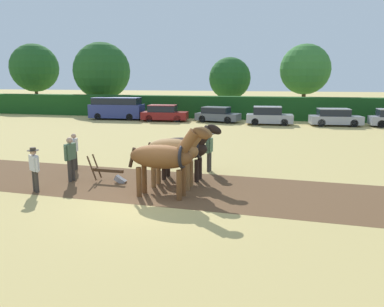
# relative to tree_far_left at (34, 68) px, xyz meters

# --- Properties ---
(ground_plane) EXTENTS (240.00, 240.00, 0.00)m
(ground_plane) POSITION_rel_tree_far_left_xyz_m (29.09, -33.99, -5.47)
(ground_plane) COLOR tan
(plowed_furrow_strip) EXTENTS (23.38, 5.15, 0.01)m
(plowed_furrow_strip) POSITION_rel_tree_far_left_xyz_m (25.85, -32.26, -5.47)
(plowed_furrow_strip) COLOR brown
(plowed_furrow_strip) RESTS_ON ground
(hedgerow) EXTENTS (74.96, 1.96, 2.25)m
(hedgerow) POSITION_rel_tree_far_left_xyz_m (29.09, -6.98, -4.35)
(hedgerow) COLOR #194719
(hedgerow) RESTS_ON ground
(tree_far_left) EXTENTS (6.41, 6.41, 8.68)m
(tree_far_left) POSITION_rel_tree_far_left_xyz_m (0.00, 0.00, 0.00)
(tree_far_left) COLOR #423323
(tree_far_left) RESTS_ON ground
(tree_left) EXTENTS (6.91, 6.91, 8.41)m
(tree_left) POSITION_rel_tree_far_left_xyz_m (11.25, -2.43, -0.52)
(tree_left) COLOR #4C3823
(tree_left) RESTS_ON ground
(tree_center_left) EXTENTS (4.94, 4.94, 6.54)m
(tree_center_left) POSITION_rel_tree_far_left_xyz_m (26.69, -0.13, -1.41)
(tree_center_left) COLOR #4C3823
(tree_center_left) RESTS_ON ground
(tree_center) EXTENTS (5.46, 5.46, 7.75)m
(tree_center) POSITION_rel_tree_far_left_xyz_m (35.18, -1.56, -0.46)
(tree_center) COLOR #4C3823
(tree_center) RESTS_ON ground
(draft_horse_lead_left) EXTENTS (2.94, 0.91, 2.50)m
(draft_horse_lead_left) POSITION_rel_tree_far_left_xyz_m (29.43, -33.56, -4.09)
(draft_horse_lead_left) COLOR brown
(draft_horse_lead_left) RESTS_ON ground
(draft_horse_lead_right) EXTENTS (2.65, 0.99, 2.37)m
(draft_horse_lead_right) POSITION_rel_tree_far_left_xyz_m (29.45, -32.37, -4.10)
(draft_horse_lead_right) COLOR brown
(draft_horse_lead_right) RESTS_ON ground
(draft_horse_trail_left) EXTENTS (2.79, 0.96, 2.32)m
(draft_horse_trail_left) POSITION_rel_tree_far_left_xyz_m (29.49, -31.18, -4.21)
(draft_horse_trail_left) COLOR black
(draft_horse_trail_left) RESTS_ON ground
(plow) EXTENTS (1.55, 0.47, 1.13)m
(plow) POSITION_rel_tree_far_left_xyz_m (26.81, -32.29, -5.16)
(plow) COLOR #4C331E
(plow) RESTS_ON ground
(farmer_at_plow) EXTENTS (0.24, 0.69, 1.74)m
(farmer_at_plow) POSITION_rel_tree_far_left_xyz_m (25.26, -32.55, -4.45)
(farmer_at_plow) COLOR #38332D
(farmer_at_plow) RESTS_ON ground
(farmer_beside_team) EXTENTS (0.44, 0.67, 1.74)m
(farmer_beside_team) POSITION_rel_tree_far_left_xyz_m (30.18, -29.65, -4.45)
(farmer_beside_team) COLOR #38332D
(farmer_beside_team) RESTS_ON ground
(farmer_onlooker_left) EXTENTS (0.54, 0.42, 1.60)m
(farmer_onlooker_left) POSITION_rel_tree_far_left_xyz_m (24.80, -34.12, -4.55)
(farmer_onlooker_left) COLOR #38332D
(farmer_onlooker_left) RESTS_ON ground
(farmer_onlooker_right) EXTENTS (0.32, 0.63, 1.61)m
(farmer_onlooker_right) POSITION_rel_tree_far_left_xyz_m (24.36, -30.77, -4.54)
(farmer_onlooker_right) COLOR #38332D
(farmer_onlooker_right) RESTS_ON ground
(parked_van) EXTENTS (5.40, 2.31, 2.18)m
(parked_van) POSITION_rel_tree_far_left_xyz_m (16.93, -10.67, -4.36)
(parked_van) COLOR navy
(parked_van) RESTS_ON ground
(parked_car_left) EXTENTS (4.51, 2.24, 1.55)m
(parked_car_left) POSITION_rel_tree_far_left_xyz_m (22.02, -11.07, -4.72)
(parked_car_left) COLOR maroon
(parked_car_left) RESTS_ON ground
(parked_car_center_left) EXTENTS (4.28, 2.47, 1.42)m
(parked_car_center_left) POSITION_rel_tree_far_left_xyz_m (27.12, -10.64, -4.78)
(parked_car_center_left) COLOR #565B66
(parked_car_center_left) RESTS_ON ground
(parked_car_center) EXTENTS (4.11, 2.01, 1.61)m
(parked_car_center) POSITION_rel_tree_far_left_xyz_m (31.89, -11.53, -4.71)
(parked_car_center) COLOR #9E9EA8
(parked_car_center) RESTS_ON ground
(parked_car_center_right) EXTENTS (4.44, 2.26, 1.50)m
(parked_car_center_right) POSITION_rel_tree_far_left_xyz_m (37.44, -11.06, -4.75)
(parked_car_center_right) COLOR #9E9EA8
(parked_car_center_right) RESTS_ON ground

